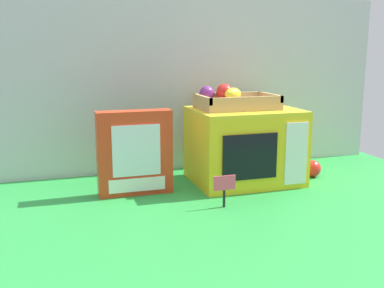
{
  "coord_description": "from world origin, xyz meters",
  "views": [
    {
      "loc": [
        -0.54,
        -1.47,
        0.47
      ],
      "look_at": [
        -0.08,
        -0.01,
        0.15
      ],
      "focal_mm": 42.52,
      "sensor_mm": 36.0,
      "label": 1
    }
  ],
  "objects_px": {
    "loose_toy_apple": "(312,169)",
    "price_sign": "(224,186)",
    "toy_microwave": "(244,145)",
    "food_groups_crate": "(233,101)",
    "cookie_set_box": "(135,153)"
  },
  "relations": [
    {
      "from": "loose_toy_apple",
      "to": "price_sign",
      "type": "bearing_deg",
      "value": -153.72
    },
    {
      "from": "price_sign",
      "to": "loose_toy_apple",
      "type": "relative_size",
      "value": 1.58
    },
    {
      "from": "toy_microwave",
      "to": "food_groups_crate",
      "type": "distance_m",
      "value": 0.17
    },
    {
      "from": "food_groups_crate",
      "to": "price_sign",
      "type": "distance_m",
      "value": 0.38
    },
    {
      "from": "toy_microwave",
      "to": "cookie_set_box",
      "type": "distance_m",
      "value": 0.41
    },
    {
      "from": "loose_toy_apple",
      "to": "cookie_set_box",
      "type": "bearing_deg",
      "value": -179.71
    },
    {
      "from": "cookie_set_box",
      "to": "price_sign",
      "type": "bearing_deg",
      "value": -42.7
    },
    {
      "from": "toy_microwave",
      "to": "food_groups_crate",
      "type": "height_order",
      "value": "food_groups_crate"
    },
    {
      "from": "toy_microwave",
      "to": "loose_toy_apple",
      "type": "xyz_separation_m",
      "value": [
        0.27,
        -0.03,
        -0.1
      ]
    },
    {
      "from": "toy_microwave",
      "to": "loose_toy_apple",
      "type": "bearing_deg",
      "value": -5.43
    },
    {
      "from": "cookie_set_box",
      "to": "loose_toy_apple",
      "type": "xyz_separation_m",
      "value": [
        0.68,
        0.0,
        -0.11
      ]
    },
    {
      "from": "food_groups_crate",
      "to": "toy_microwave",
      "type": "bearing_deg",
      "value": -32.58
    },
    {
      "from": "toy_microwave",
      "to": "cookie_set_box",
      "type": "xyz_separation_m",
      "value": [
        -0.41,
        -0.03,
        0.01
      ]
    },
    {
      "from": "cookie_set_box",
      "to": "price_sign",
      "type": "height_order",
      "value": "cookie_set_box"
    },
    {
      "from": "toy_microwave",
      "to": "cookie_set_box",
      "type": "relative_size",
      "value": 1.33
    }
  ]
}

